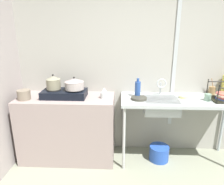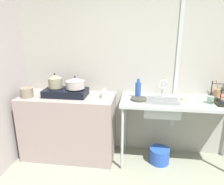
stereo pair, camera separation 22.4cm
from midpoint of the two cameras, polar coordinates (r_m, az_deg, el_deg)
wall_back at (r=2.97m, az=17.23°, el=9.03°), size 4.90×0.10×2.79m
wall_metal_strip at (r=2.92m, az=20.26°, el=11.39°), size 0.05×0.01×2.23m
counter_concrete at (r=3.00m, az=-9.69°, el=-9.20°), size 1.28×0.57×0.90m
counter_sink at (r=2.81m, az=20.73°, el=-3.56°), size 1.53×0.57×0.90m
stove at (r=2.83m, az=-10.50°, el=0.05°), size 0.58×0.31×0.11m
pot_on_left_burner at (r=2.83m, az=-13.33°, el=3.05°), size 0.19×0.19×0.20m
pot_on_right_burner at (r=2.75m, az=-7.90°, el=2.61°), size 0.25×0.25×0.17m
pot_beside_stove at (r=2.91m, az=-20.55°, el=-0.05°), size 0.17×0.17×0.13m
percolator at (r=2.70m, az=0.15°, el=-0.10°), size 0.10×0.10×0.14m
sink_basin at (r=2.75m, az=15.79°, el=-3.92°), size 0.44×0.38×0.18m
faucet at (r=2.84m, az=16.16°, el=1.91°), size 0.13×0.08×0.24m
frying_pan at (r=2.66m, az=9.80°, el=-1.81°), size 0.21×0.21×0.03m
cup_by_rack at (r=2.82m, az=27.69°, el=-1.87°), size 0.08×0.08×0.09m
small_bowl_on_drainboard at (r=2.83m, az=22.13°, el=-1.64°), size 0.15×0.15×0.04m
bottle_by_sink at (r=2.72m, az=9.58°, el=0.74°), size 0.08×0.08×0.26m
utensil_jar at (r=3.12m, az=28.92°, el=-0.14°), size 0.08×0.08×0.23m
bucket_on_floor at (r=3.06m, az=15.15°, el=-16.52°), size 0.27×0.27×0.21m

